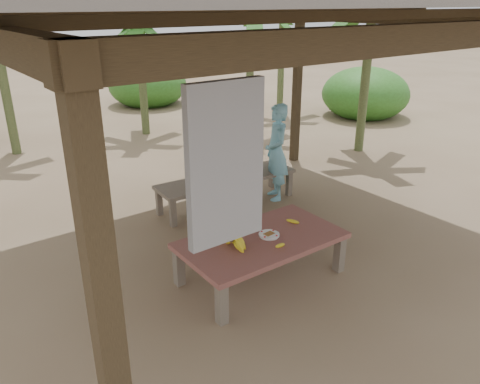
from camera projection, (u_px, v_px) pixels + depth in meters
ground at (257, 245)px, 6.04m from camera, size 80.00×80.00×0.00m
pavilion at (260, 16)px, 4.98m from camera, size 6.60×5.60×2.95m
work_table at (262, 243)px, 5.18m from camera, size 1.82×1.03×0.50m
bench at (227, 181)px, 7.11m from camera, size 2.23×0.74×0.45m
ripe_banana_bunch at (231, 242)px, 4.89m from camera, size 0.31×0.27×0.18m
plate at (269, 235)px, 5.18m from camera, size 0.23×0.23×0.04m
loose_banana_front at (280, 245)px, 4.95m from camera, size 0.15×0.06×0.04m
loose_banana_side at (293, 221)px, 5.49m from camera, size 0.13×0.15×0.04m
water_flask at (208, 230)px, 5.03m from camera, size 0.09×0.09×0.32m
green_banana_stalk at (213, 169)px, 6.89m from camera, size 0.33×0.33×0.36m
cooking_pot at (237, 169)px, 7.18m from camera, size 0.20×0.20×0.17m
skewer_rack at (253, 165)px, 7.23m from camera, size 0.18×0.09×0.24m
woman at (276, 152)px, 7.23m from camera, size 0.57×0.65×1.51m
banana_plant_ne at (250, 7)px, 10.28m from camera, size 1.80×1.80×3.30m
banana_plant_n at (139, 34)px, 10.31m from camera, size 1.80×1.80×2.73m
banana_plant_e at (372, 11)px, 8.86m from camera, size 1.80×1.80×3.24m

